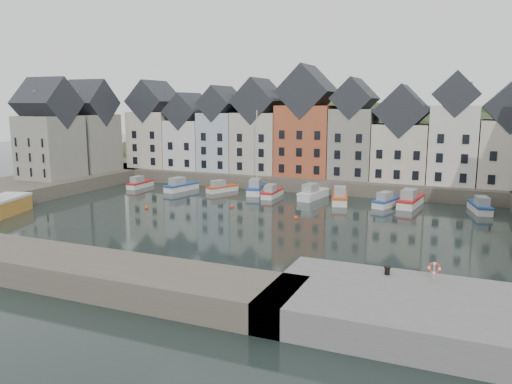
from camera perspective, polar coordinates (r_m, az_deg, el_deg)
The scene contains 21 objects.
ground at distance 57.58m, azimuth -2.67°, elevation -3.62°, with size 260.00×260.00×0.00m, color black.
far_quay at distance 84.93m, azimuth 6.11°, elevation 1.49°, with size 90.00×16.00×2.00m, color #534E40.
left_quay at distance 82.25m, azimuth -25.63°, elevation 0.26°, with size 14.00×54.00×2.00m, color #534E40.
near_quay at distance 33.00m, azimuth 17.69°, elevation -12.94°, with size 18.00×10.00×2.00m, color #60605E.
near_wall at distance 46.27m, azimuth -26.46°, elevation -6.85°, with size 50.00×6.00×2.00m, color #534E40.
hillside at distance 113.61m, azimuth 9.78°, elevation -6.19°, with size 153.60×70.40×64.00m.
far_terrace at distance 81.31m, azimuth 7.98°, elevation 6.65°, with size 72.37×8.16×17.78m.
left_terrace at distance 87.96m, azimuth -20.46°, elevation 6.37°, with size 7.65×17.00×15.69m.
mooring_buoys at distance 63.93m, azimuth -3.84°, elevation -2.10°, with size 20.50×5.50×0.50m.
boat_a at distance 83.94m, azimuth -13.16°, elevation 0.93°, with size 1.80×5.60×2.14m.
boat_b at distance 79.66m, azimuth -8.60°, elevation 0.66°, with size 3.28×6.56×2.41m.
boat_c at distance 78.04m, azimuth -3.98°, elevation 0.47°, with size 3.70×5.60×2.07m.
boat_d at distance 76.48m, azimuth -0.01°, elevation 0.46°, with size 3.65×7.02×12.84m.
boat_e at distance 73.51m, azimuth 1.84°, elevation -0.08°, with size 1.93×5.69×2.16m.
boat_f at distance 72.57m, azimuth 6.50°, elevation -0.19°, with size 3.12×6.89×2.55m.
boat_g at distance 70.15m, azimuth 9.54°, elevation -0.61°, with size 3.62×7.10×2.61m.
boat_h at distance 69.12m, azimuth 14.74°, elevation -1.05°, with size 3.52×6.16×2.26m.
boat_i at distance 69.89m, azimuth 17.20°, elevation -0.94°, with size 3.03×7.19×2.68m.
boat_j at distance 69.43m, azimuth 24.24°, elevation -1.55°, with size 3.17×6.36×2.34m.
mooring_bollard at distance 35.94m, azimuth 14.77°, elevation -8.63°, with size 0.48×0.48×0.56m.
life_ring_post at distance 35.45m, azimuth 19.71°, elevation -8.23°, with size 0.80×0.17×1.30m.
Camera 1 is at (24.27, -50.39, 13.66)m, focal length 35.00 mm.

